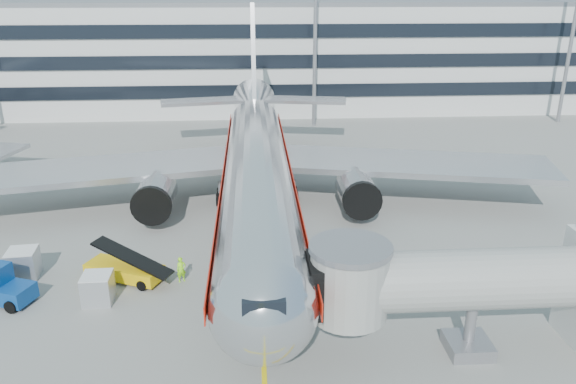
{
  "coord_description": "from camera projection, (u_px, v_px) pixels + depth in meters",
  "views": [
    {
      "loc": [
        -0.32,
        -31.65,
        17.74
      ],
      "look_at": [
        2.12,
        5.49,
        4.0
      ],
      "focal_mm": 35.0,
      "sensor_mm": 36.0,
      "label": 1
    }
  ],
  "objects": [
    {
      "name": "main_jet",
      "position": [
        257.0,
        163.0,
        45.29
      ],
      "size": [
        50.95,
        48.7,
        16.06
      ],
      "color": "silver",
      "rests_on": "ground"
    },
    {
      "name": "ramp_worker",
      "position": [
        181.0,
        270.0,
        35.5
      ],
      "size": [
        0.72,
        0.61,
        1.66
      ],
      "primitive_type": "imported",
      "rotation": [
        0.0,
        0.0,
        0.43
      ],
      "color": "#9AFF1A",
      "rests_on": "ground"
    },
    {
      "name": "jet_bridge",
      "position": [
        509.0,
        284.0,
        27.7
      ],
      "size": [
        17.8,
        4.5,
        7.0
      ],
      "color": "silver",
      "rests_on": "ground"
    },
    {
      "name": "baggage_tug",
      "position": [
        3.0,
        287.0,
        33.08
      ],
      "size": [
        3.52,
        2.83,
        2.32
      ],
      "color": "navy",
      "rests_on": "ground"
    },
    {
      "name": "light_mast_centre",
      "position": [
        316.0,
        10.0,
        70.44
      ],
      "size": [
        2.4,
        1.2,
        25.45
      ],
      "color": "gray",
      "rests_on": "ground"
    },
    {
      "name": "belt_loader",
      "position": [
        125.0,
        269.0,
        35.79
      ],
      "size": [
        5.31,
        3.68,
        2.52
      ],
      "color": "yellow",
      "rests_on": "ground"
    },
    {
      "name": "cargo_container_right",
      "position": [
        23.0,
        264.0,
        36.01
      ],
      "size": [
        1.93,
        1.93,
        1.89
      ],
      "color": "#B8BABF",
      "rests_on": "ground"
    },
    {
      "name": "terminal",
      "position": [
        252.0,
        53.0,
        87.33
      ],
      "size": [
        150.0,
        24.25,
        15.6
      ],
      "color": "silver",
      "rests_on": "ground"
    },
    {
      "name": "lead_in_line",
      "position": [
        258.0,
        220.0,
        45.14
      ],
      "size": [
        0.25,
        70.0,
        0.01
      ],
      "primitive_type": "cube",
      "color": "yellow",
      "rests_on": "ground"
    },
    {
      "name": "ground",
      "position": [
        261.0,
        281.0,
        35.79
      ],
      "size": [
        180.0,
        180.0,
        0.0
      ],
      "primitive_type": "plane",
      "color": "gray",
      "rests_on": "ground"
    },
    {
      "name": "cargo_container_front",
      "position": [
        98.0,
        288.0,
        33.17
      ],
      "size": [
        1.71,
        1.71,
        1.79
      ],
      "color": "#B8BABF",
      "rests_on": "ground"
    }
  ]
}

